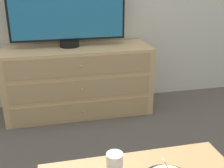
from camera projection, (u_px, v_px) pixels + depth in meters
The scene contains 4 objects.
ground_plane at pixel (71, 101), 3.00m from camera, with size 12.00×12.00×0.00m, color #56514C.
dresser at pixel (79, 81), 2.66m from camera, with size 1.35×0.47×0.64m.
tv at pixel (67, 8), 2.46m from camera, with size 1.03×0.18×0.67m.
drink_cup at pixel (115, 165), 1.29m from camera, with size 0.08×0.08×0.11m.
Camera 1 is at (-0.17, -2.76, 1.25)m, focal length 45.00 mm.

